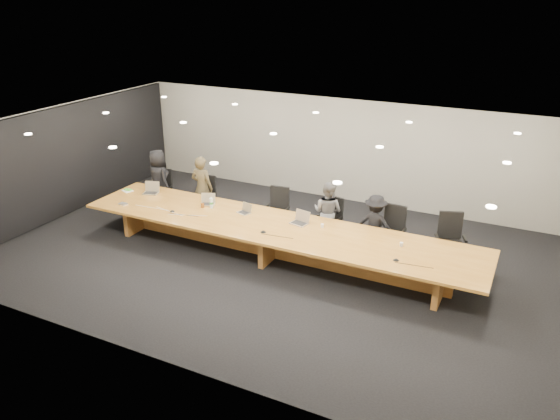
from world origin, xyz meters
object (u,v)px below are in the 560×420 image
Objects in this scene: amber_mug at (202,205)px; mic_center at (263,232)px; av_box at (123,204)px; mic_right at (396,260)px; laptop_c at (244,209)px; chair_right at (391,232)px; chair_mid_left at (276,211)px; person_c at (328,212)px; chair_left at (205,196)px; person_a at (159,179)px; chair_mid_right at (330,219)px; paper_cup_near at (322,226)px; person_d at (375,224)px; laptop_b at (207,200)px; chair_far_left at (161,189)px; conference_table at (274,235)px; water_bottle at (211,203)px; person_b at (202,188)px; paper_cup_far at (401,244)px; chair_far_right at (450,241)px; laptop_d at (299,218)px; mic_left at (172,211)px; laptop_a at (150,188)px.

mic_center is at bearing -17.26° from amber_mug.
mic_right is (6.53, 0.06, 0.00)m from av_box.
chair_right is at bearing 33.98° from laptop_c.
chair_right is 6.23m from av_box.
person_c is (1.27, 0.09, 0.16)m from chair_mid_left.
laptop_c is at bearing -35.67° from chair_left.
person_a is at bearing 104.37° from av_box.
av_box is (-4.51, -1.83, 0.24)m from chair_mid_right.
paper_cup_near is (-1.28, -0.81, 0.21)m from chair_right.
person_d is 4.16× the size of laptop_b.
chair_mid_right is 1.16m from person_d.
chair_far_left is 0.74× the size of person_c.
conference_table is 37.53× the size of water_bottle.
person_b is 5.61m from mic_right.
amber_mug is 4.67m from paper_cup_far.
chair_left is 0.93× the size of chair_right.
person_c is 6.07× the size of water_bottle.
mic_right is at bearing -23.37° from paper_cup_near.
person_c is (4.75, 0.05, -0.08)m from person_a.
chair_mid_right is at bearing 102.04° from paper_cup_near.
water_bottle is at bearing 178.94° from person_a.
water_bottle reaches higher than conference_table.
water_bottle reaches higher than mic_right.
laptop_b is 1.13× the size of laptop_c.
chair_far_right is 9.59× the size of mic_center.
paper_cup_near is at bearing 37.05° from mic_center.
mic_center is at bearing -102.42° from chair_mid_right.
paper_cup_near is (4.93, -0.83, 0.25)m from chair_far_left.
amber_mug is 0.54× the size of av_box.
laptop_d is (-3.06, -0.92, 0.30)m from chair_far_right.
laptop_b is 2.92m from paper_cup_near.
person_d reaches higher than mic_right.
paper_cup_near is at bearing -145.37° from chair_right.
conference_table is at bearing -174.99° from person_a.
paper_cup_near is at bearing 39.69° from person_d.
person_a is 2.23m from laptop_b.
chair_mid_left reaches higher than laptop_c.
person_c is 3.56m from mic_left.
amber_mug is at bearing 28.72° from person_c.
person_b reaches higher than laptop_b.
chair_far_right reaches higher than mic_right.
amber_mug is at bearing -24.10° from laptop_a.
chair_far_right is at bearing -6.52° from chair_left.
chair_left is at bearing 6.65° from person_c.
person_c reaches higher than person_d.
laptop_c is at bearing 140.94° from mic_center.
amber_mug is at bearing -164.67° from laptop_d.
chair_right is 2.02m from laptop_d.
chair_right reaches higher than paper_cup_far.
laptop_b is at bearing -165.63° from laptop_c.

